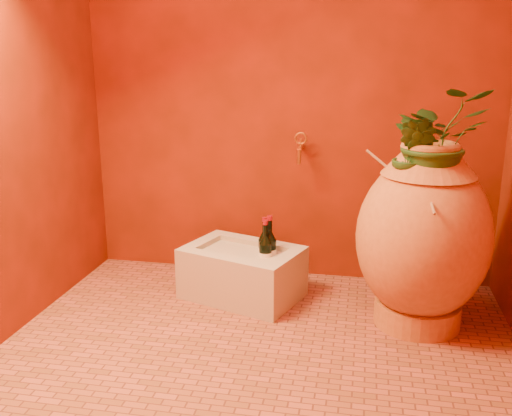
% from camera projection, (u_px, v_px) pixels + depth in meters
% --- Properties ---
extents(floor, '(2.50, 2.50, 0.00)m').
position_uv_depth(floor, '(258.00, 348.00, 2.77)').
color(floor, '#9B4932').
rests_on(floor, ground).
extents(wall_back, '(2.50, 0.02, 2.50)m').
position_uv_depth(wall_back, '(290.00, 76.00, 3.38)').
color(wall_back, '#541A04').
rests_on(wall_back, ground).
extents(amphora, '(0.69, 0.69, 0.97)m').
position_uv_depth(amphora, '(423.00, 237.00, 2.89)').
color(amphora, '#B87133').
rests_on(amphora, floor).
extents(stone_basin, '(0.75, 0.64, 0.30)m').
position_uv_depth(stone_basin, '(242.00, 273.00, 3.31)').
color(stone_basin, '#BAB09A').
rests_on(stone_basin, floor).
extents(wine_bottle_a, '(0.08, 0.08, 0.33)m').
position_uv_depth(wine_bottle_a, '(270.00, 251.00, 3.27)').
color(wine_bottle_a, black).
rests_on(wine_bottle_a, stone_basin).
extents(wine_bottle_b, '(0.07, 0.07, 0.30)m').
position_uv_depth(wine_bottle_b, '(264.00, 250.00, 3.32)').
color(wine_bottle_b, black).
rests_on(wine_bottle_b, stone_basin).
extents(wine_bottle_c, '(0.08, 0.08, 0.31)m').
position_uv_depth(wine_bottle_c, '(265.00, 254.00, 3.23)').
color(wine_bottle_c, black).
rests_on(wine_bottle_c, stone_basin).
extents(wall_tap, '(0.08, 0.16, 0.18)m').
position_uv_depth(wall_tap, '(300.00, 146.00, 3.39)').
color(wall_tap, '#B57B29').
rests_on(wall_tap, wall_back).
extents(plant_main, '(0.55, 0.51, 0.51)m').
position_uv_depth(plant_main, '(437.00, 140.00, 2.73)').
color(plant_main, '#1D4318').
rests_on(plant_main, amphora).
extents(plant_side, '(0.26, 0.25, 0.37)m').
position_uv_depth(plant_side, '(413.00, 156.00, 2.71)').
color(plant_side, '#1D4318').
rests_on(plant_side, amphora).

